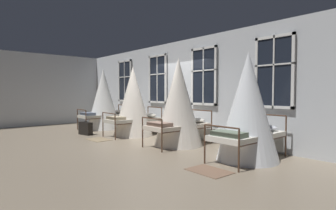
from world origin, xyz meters
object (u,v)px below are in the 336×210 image
object	(u,v)px
cot_first	(103,100)
cot_second	(133,102)
cot_fourth	(248,108)
suitcase_dark	(85,128)
cot_third	(178,103)

from	to	relation	value
cot_first	cot_second	bearing A→B (deg)	-90.15
cot_second	cot_first	bearing A→B (deg)	89.86
cot_fourth	suitcase_dark	xyz separation A→B (m)	(-5.70, -1.18, -0.93)
suitcase_dark	cot_third	bearing A→B (deg)	7.49
cot_fourth	cot_first	bearing A→B (deg)	89.41
cot_fourth	cot_second	bearing A→B (deg)	89.74
cot_first	cot_second	xyz separation A→B (m)	(2.23, -0.04, -0.03)
cot_third	suitcase_dark	world-z (taller)	cot_third
cot_first	cot_fourth	size ratio (longest dim) A/B	1.03
cot_first	suitcase_dark	xyz separation A→B (m)	(1.01, -1.23, -0.96)
cot_third	cot_second	bearing A→B (deg)	90.39
cot_third	cot_fourth	bearing A→B (deg)	-89.09
cot_second	cot_fourth	bearing A→B (deg)	-89.12
cot_first	cot_third	world-z (taller)	cot_first
cot_second	cot_fourth	distance (m)	4.49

